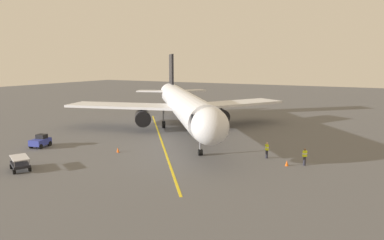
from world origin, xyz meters
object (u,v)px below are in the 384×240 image
Objects in this scene: ground_crew_marshaller at (267,150)px; tug_near_nose at (40,141)px; safety_cone_nose_right at (118,150)px; ground_crew_wing_walker at (305,157)px; baggage_cart_portside at (20,163)px; safety_cone_nose_left at (287,163)px; airplane at (183,104)px.

ground_crew_marshaller is 26.46m from tug_near_nose.
ground_crew_wing_walker is at bearing -166.40° from safety_cone_nose_right.
safety_cone_nose_right is at bearing 19.46° from ground_crew_marshaller.
safety_cone_nose_right is at bearing -112.51° from baggage_cart_portside.
ground_crew_marshaller is at bearing -10.81° from ground_crew_wing_walker.
tug_near_nose is at bearing 12.41° from safety_cone_nose_left.
safety_cone_nose_right is (0.45, 14.11, -3.73)m from airplane.
safety_cone_nose_left is at bearing 33.95° from ground_crew_wing_walker.
baggage_cart_portside is 5.37× the size of safety_cone_nose_left.
airplane is 20.17× the size of ground_crew_wing_walker.
airplane is 24.09m from baggage_cart_portside.
ground_crew_wing_walker reaches higher than safety_cone_nose_left.
safety_cone_nose_right is at bearing 88.18° from airplane.
airplane is 62.71× the size of safety_cone_nose_right.
tug_near_nose is 4.65× the size of safety_cone_nose_right.
safety_cone_nose_left is 18.37m from safety_cone_nose_right.
safety_cone_nose_right is at bearing 11.66° from safety_cone_nose_left.
ground_crew_wing_walker is at bearing 169.19° from ground_crew_marshaller.
ground_crew_marshaller is 24.39m from baggage_cart_portside.
safety_cone_nose_left is at bearing -168.34° from safety_cone_nose_right.
tug_near_nose is 4.65× the size of safety_cone_nose_left.
ground_crew_marshaller is 0.58× the size of baggage_cart_portside.
ground_crew_marshaller is 3.11× the size of safety_cone_nose_left.
ground_crew_wing_walker is (-19.03, 9.40, -3.12)m from airplane.
safety_cone_nose_left is 1.00× the size of safety_cone_nose_right.
ground_crew_wing_walker is 3.11× the size of safety_cone_nose_left.
safety_cone_nose_left is (-27.76, -6.11, -0.43)m from tug_near_nose.
ground_crew_wing_walker is 1.89m from safety_cone_nose_left.
tug_near_nose reaches higher than safety_cone_nose_right.
baggage_cart_portside is (23.35, 14.06, -0.23)m from ground_crew_wing_walker.
baggage_cart_portside is at bearing 130.30° from tug_near_nose.
tug_near_nose is at bearing 13.66° from ground_crew_wing_walker.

